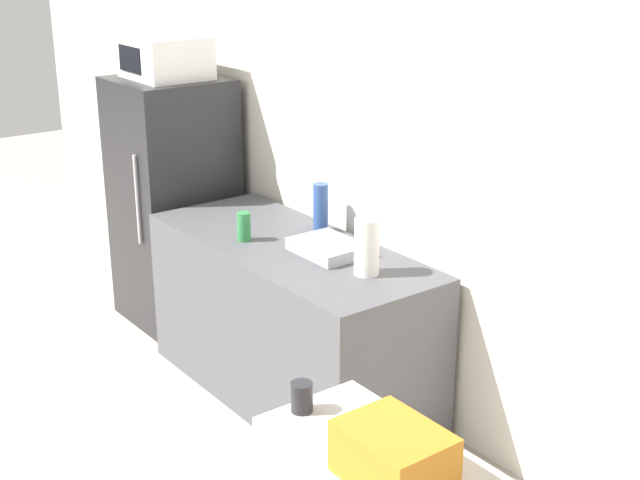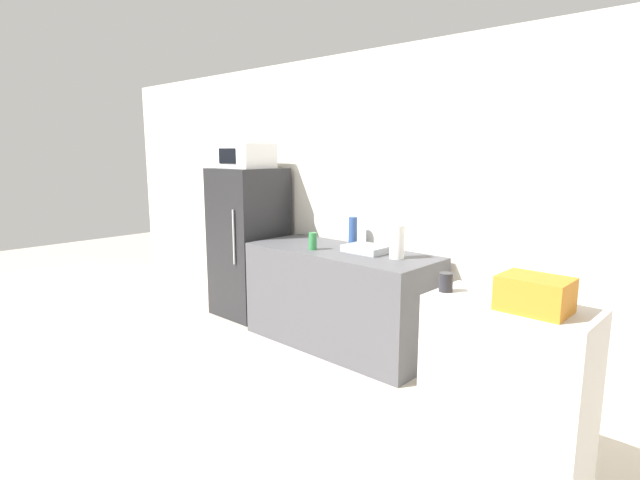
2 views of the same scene
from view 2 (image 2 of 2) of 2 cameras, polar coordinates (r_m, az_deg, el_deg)
name	(u,v)px [view 2 (image 2 of 2)]	position (r m, az deg, el deg)	size (l,w,h in m)	color
ground_plane	(87,445)	(3.50, -25.12, -20.42)	(14.00, 14.00, 0.00)	#B2A899
wall_back	(364,197)	(4.67, 5.08, 4.92)	(8.00, 0.06, 2.60)	silver
refrigerator	(249,242)	(5.31, -8.13, -0.24)	(0.65, 0.66, 1.55)	#232326
microwave	(247,156)	(5.22, -8.39, 9.50)	(0.48, 0.42, 0.25)	white
counter	(340,298)	(4.47, 2.29, -6.62)	(1.75, 0.71, 0.87)	#4C4C51
sink_basin	(366,249)	(4.27, 5.32, -1.01)	(0.36, 0.27, 0.06)	#9EA3A8
bottle_tall	(353,231)	(4.57, 3.78, 1.03)	(0.08, 0.08, 0.26)	#2D4C8C
bottle_short	(313,241)	(4.36, -0.84, -0.14)	(0.07, 0.07, 0.15)	#2D7F42
shelf_cabinet	(505,408)	(2.65, 20.34, -17.51)	(0.73, 0.38, 1.04)	silver
basket	(535,294)	(2.34, 23.32, -5.70)	(0.28, 0.22, 0.15)	orange
jar	(446,282)	(2.53, 14.19, -4.70)	(0.07, 0.07, 0.09)	#232328
paper_towel_roll	(397,242)	(4.04, 8.81, -0.19)	(0.12, 0.12, 0.27)	white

